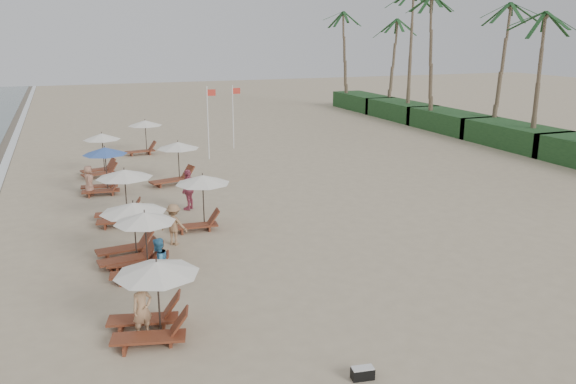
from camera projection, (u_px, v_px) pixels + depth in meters
name	position (u px, v px, depth m)	size (l,w,h in m)	color
ground	(306.00, 260.00, 20.86)	(160.00, 160.00, 0.00)	tan
shrub_hedge	(514.00, 136.00, 41.33)	(3.20, 53.00, 1.60)	#193D1C
palm_row	(517.00, 1.00, 39.72)	(7.00, 52.00, 12.30)	brown
lounger_station_0	(150.00, 299.00, 15.35)	(2.57, 2.25, 2.08)	brown
lounger_station_1	(140.00, 245.00, 19.32)	(2.41, 2.03, 2.15)	brown
lounger_station_2	(128.00, 231.00, 20.55)	(2.62, 2.32, 2.10)	brown
lounger_station_3	(121.00, 195.00, 24.64)	(2.59, 2.35, 2.29)	brown
lounger_station_4	(102.00, 170.00, 29.28)	(2.46, 2.19, 2.32)	brown
lounger_station_5	(99.00, 155.00, 32.88)	(2.42, 2.13, 2.39)	brown
inland_station_0	(200.00, 195.00, 23.78)	(2.58, 2.24, 2.22)	brown
inland_station_1	(174.00, 161.00, 30.95)	(2.90, 2.24, 2.22)	brown
inland_station_2	(143.00, 133.00, 38.71)	(2.65, 2.24, 2.22)	brown
beachgoer_near	(142.00, 309.00, 15.40)	(0.57, 0.38, 1.57)	tan
beachgoer_mid_a	(158.00, 263.00, 18.34)	(0.80, 0.63, 1.66)	teal
beachgoer_mid_b	(174.00, 224.00, 22.17)	(1.03, 0.59, 1.60)	#956F4C
beachgoer_far_a	(189.00, 190.00, 26.57)	(1.10, 0.46, 1.88)	#AC445B
beachgoer_far_b	(89.00, 180.00, 28.98)	(0.73, 0.48, 1.50)	#A8735B
duffel_bag	(363.00, 373.00, 13.64)	(0.56, 0.34, 0.29)	black
flag_pole_near	(208.00, 119.00, 36.84)	(0.59, 0.08, 4.61)	silver
flag_pole_far	(233.00, 114.00, 40.45)	(0.60, 0.08, 4.36)	silver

